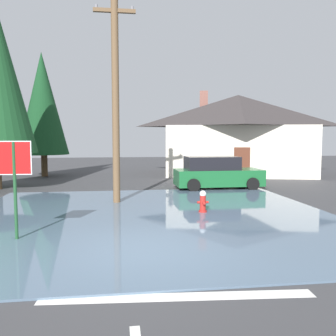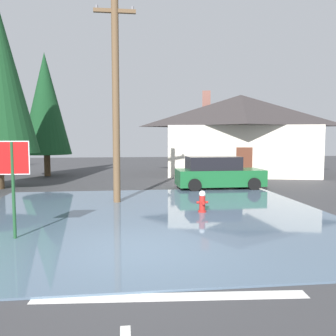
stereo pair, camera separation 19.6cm
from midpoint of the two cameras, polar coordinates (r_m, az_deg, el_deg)
The scene contains 9 objects.
ground_plane at distance 8.23m, azimuth -4.09°, elevation -13.72°, with size 80.00×80.00×0.10m, color #38383A.
flood_puddle at distance 11.61m, azimuth -2.48°, elevation -7.82°, with size 12.12×11.38×0.04m, color #4C6075.
lane_stop_bar at distance 6.06m, azimuth 1.45°, elevation -20.20°, with size 4.48×0.30×0.01m, color silver.
stop_sign_near at distance 9.51m, azimuth -23.40°, elevation -0.11°, with size 0.84×0.08×2.51m.
fire_hydrant at distance 12.12m, azimuth 6.05°, elevation -5.54°, with size 0.39×0.34×0.79m.
utility_pole at distance 13.98m, azimuth -8.08°, elevation 11.38°, with size 1.60×0.28×7.98m.
house at distance 25.61m, azimuth 11.86°, elevation 5.55°, with size 11.69×8.87×6.06m.
parked_car at distance 18.03m, azimuth 8.39°, elevation -0.87°, with size 4.40×2.05×1.65m.
pine_tree_far_center at distance 25.18m, azimuth -19.07°, elevation 9.80°, with size 3.30×3.30×8.25m.
Camera 2 is at (-0.27, -7.80, 2.57)m, focal length 37.50 mm.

